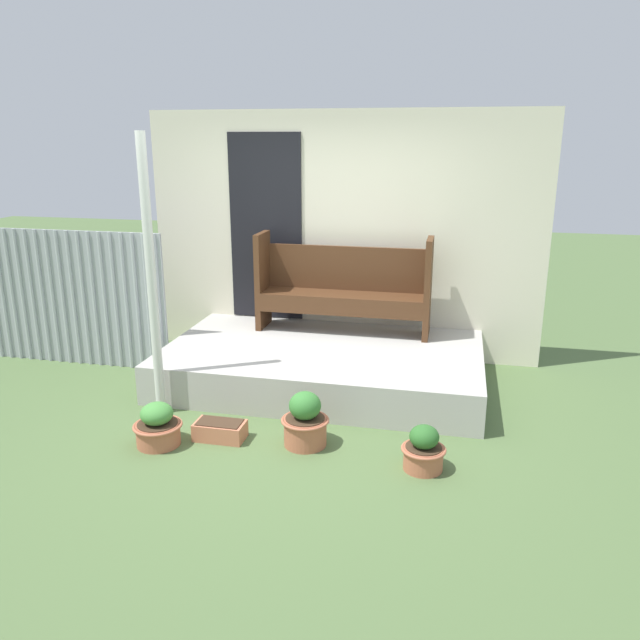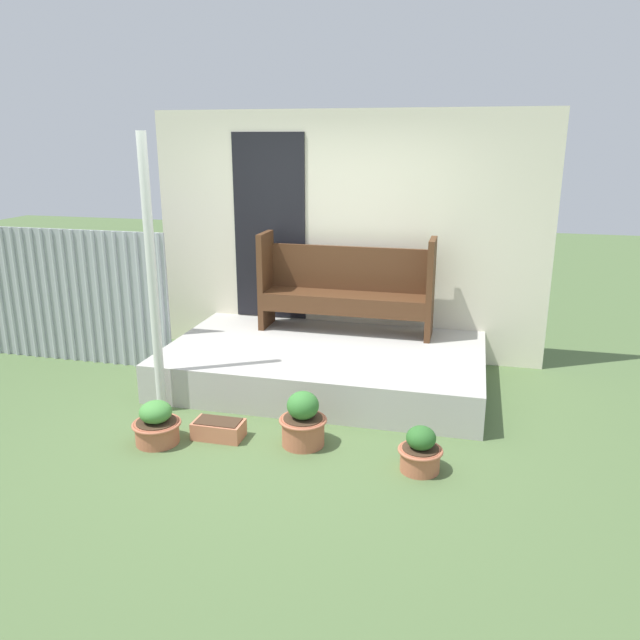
{
  "view_description": "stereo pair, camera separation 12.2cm",
  "coord_description": "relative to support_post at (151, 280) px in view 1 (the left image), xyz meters",
  "views": [
    {
      "loc": [
        1.38,
        -4.69,
        2.32
      ],
      "look_at": [
        0.26,
        0.31,
        0.81
      ],
      "focal_mm": 35.0,
      "sensor_mm": 36.0,
      "label": 1
    },
    {
      "loc": [
        1.5,
        -4.66,
        2.32
      ],
      "look_at": [
        0.26,
        0.31,
        0.81
      ],
      "focal_mm": 35.0,
      "sensor_mm": 36.0,
      "label": 2
    }
  ],
  "objects": [
    {
      "name": "ground_plane",
      "position": [
        1.08,
        0.08,
        -1.19
      ],
      "size": [
        24.0,
        24.0,
        0.0
      ],
      "primitive_type": "plane",
      "color": "#516B3D"
    },
    {
      "name": "porch_slab",
      "position": [
        1.24,
        0.98,
        -1.0
      ],
      "size": [
        3.03,
        1.8,
        0.36
      ],
      "color": "#B2AFA8",
      "rests_on": "ground_plane"
    },
    {
      "name": "house_wall",
      "position": [
        1.2,
        1.9,
        0.12
      ],
      "size": [
        4.23,
        0.08,
        2.6
      ],
      "color": "beige",
      "rests_on": "ground_plane"
    },
    {
      "name": "fence_corrugated",
      "position": [
        -1.53,
        0.96,
        -0.48
      ],
      "size": [
        2.29,
        0.05,
        1.42
      ],
      "color": "#9EA3A8",
      "rests_on": "ground_plane"
    },
    {
      "name": "support_post",
      "position": [
        0.0,
        0.0,
        0.0
      ],
      "size": [
        0.08,
        0.08,
        2.37
      ],
      "color": "silver",
      "rests_on": "ground_plane"
    },
    {
      "name": "bench",
      "position": [
        1.33,
        1.58,
        -0.32
      ],
      "size": [
        1.79,
        0.4,
        1.01
      ],
      "rotation": [
        0.0,
        0.0,
        -0.0
      ],
      "color": "#4C2D19",
      "rests_on": "porch_slab"
    },
    {
      "name": "flower_pot_left",
      "position": [
        0.26,
        -0.56,
        -1.03
      ],
      "size": [
        0.38,
        0.38,
        0.35
      ],
      "color": "#B76647",
      "rests_on": "ground_plane"
    },
    {
      "name": "flower_pot_middle",
      "position": [
        1.38,
        -0.31,
        -0.99
      ],
      "size": [
        0.38,
        0.38,
        0.44
      ],
      "color": "#B76647",
      "rests_on": "ground_plane"
    },
    {
      "name": "flower_pot_right",
      "position": [
        2.31,
        -0.49,
        -1.04
      ],
      "size": [
        0.33,
        0.33,
        0.34
      ],
      "color": "#B76647",
      "rests_on": "ground_plane"
    },
    {
      "name": "planter_box_rect",
      "position": [
        0.69,
        -0.37,
        -1.11
      ],
      "size": [
        0.4,
        0.22,
        0.15
      ],
      "color": "#C67251",
      "rests_on": "ground_plane"
    }
  ]
}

